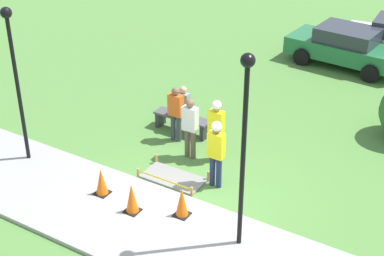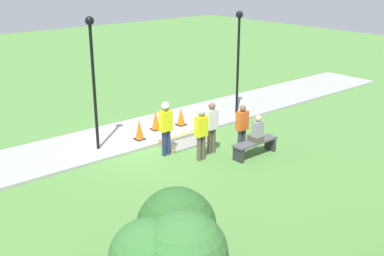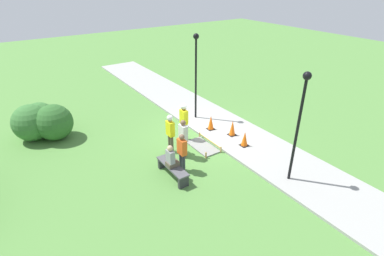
% 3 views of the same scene
% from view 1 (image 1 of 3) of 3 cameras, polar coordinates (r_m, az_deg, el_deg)
% --- Properties ---
extents(ground_plane, '(60.00, 60.00, 0.00)m').
position_cam_1_polar(ground_plane, '(14.08, 0.12, -7.08)').
color(ground_plane, '#51843D').
extents(sidewalk, '(28.00, 2.83, 0.10)m').
position_cam_1_polar(sidewalk, '(13.11, -3.14, -10.00)').
color(sidewalk, '#9E9E99').
rests_on(sidewalk, ground_plane).
extents(wet_concrete_patch, '(1.63, 0.85, 0.28)m').
position_cam_1_polar(wet_concrete_patch, '(14.82, -1.83, -4.88)').
color(wet_concrete_patch, gray).
rests_on(wet_concrete_patch, ground_plane).
extents(traffic_cone_near_patch, '(0.34, 0.34, 0.68)m').
position_cam_1_polar(traffic_cone_near_patch, '(14.13, -8.78, -5.17)').
color(traffic_cone_near_patch, black).
rests_on(traffic_cone_near_patch, sidewalk).
extents(traffic_cone_far_patch, '(0.34, 0.34, 0.74)m').
position_cam_1_polar(traffic_cone_far_patch, '(13.44, -5.85, -6.78)').
color(traffic_cone_far_patch, black).
rests_on(traffic_cone_far_patch, sidewalk).
extents(traffic_cone_sidewalk_edge, '(0.34, 0.34, 0.72)m').
position_cam_1_polar(traffic_cone_sidewalk_edge, '(13.27, -0.99, -7.21)').
color(traffic_cone_sidewalk_edge, black).
rests_on(traffic_cone_sidewalk_edge, sidewalk).
extents(park_bench, '(1.70, 0.44, 0.51)m').
position_cam_1_polar(park_bench, '(16.76, -0.95, 0.72)').
color(park_bench, '#2D2D33').
rests_on(park_bench, ground_plane).
extents(person_seated_on_bench, '(0.36, 0.44, 0.89)m').
position_cam_1_polar(person_seated_on_bench, '(16.57, -0.91, 2.33)').
color(person_seated_on_bench, brown).
rests_on(person_seated_on_bench, park_bench).
extents(worker_supervisor, '(0.40, 0.25, 1.75)m').
position_cam_1_polar(worker_supervisor, '(15.09, 2.36, 0.24)').
color(worker_supervisor, brown).
rests_on(worker_supervisor, ground_plane).
extents(worker_assistant, '(0.40, 0.26, 1.80)m').
position_cam_1_polar(worker_assistant, '(14.03, 2.36, -1.98)').
color(worker_assistant, navy).
rests_on(worker_assistant, ground_plane).
extents(bystander_in_orange_shirt, '(0.40, 0.22, 1.62)m').
position_cam_1_polar(bystander_in_orange_shirt, '(16.08, -1.59, 1.65)').
color(bystander_in_orange_shirt, '#383D47').
rests_on(bystander_in_orange_shirt, ground_plane).
extents(bystander_in_gray_shirt, '(0.40, 0.23, 1.72)m').
position_cam_1_polar(bystander_in_gray_shirt, '(15.23, -0.18, 0.28)').
color(bystander_in_gray_shirt, brown).
rests_on(bystander_in_gray_shirt, ground_plane).
extents(lamppost_near, '(0.28, 0.28, 4.30)m').
position_cam_1_polar(lamppost_near, '(11.20, 5.11, -0.01)').
color(lamppost_near, black).
rests_on(lamppost_near, sidewalk).
extents(lamppost_far, '(0.28, 0.28, 4.08)m').
position_cam_1_polar(lamppost_far, '(14.94, -16.87, 5.95)').
color(lamppost_far, black).
rests_on(lamppost_far, sidewalk).
extents(parked_car_green, '(4.23, 2.23, 1.40)m').
position_cam_1_polar(parked_car_green, '(21.78, 14.76, 7.69)').
color(parked_car_green, '#236B3D').
rests_on(parked_car_green, ground_plane).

